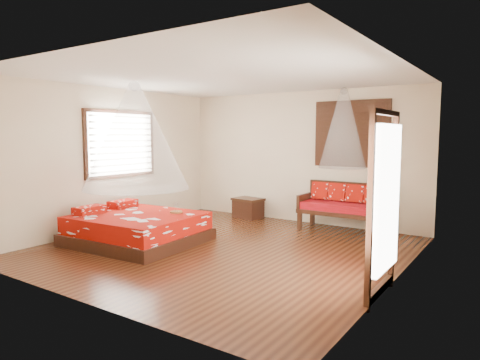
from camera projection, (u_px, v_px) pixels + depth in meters
room at (224, 164)px, 6.95m from camera, size 5.54×5.54×2.84m
bed at (137, 228)px, 7.48m from camera, size 2.16×1.97×0.64m
daybed at (343, 205)px, 8.36m from camera, size 1.63×0.73×0.94m
storage_chest at (248, 208)px, 9.71m from camera, size 0.72×0.57×0.45m
shutter_panel at (351, 134)px, 8.50m from camera, size 1.52×0.06×1.32m
window_left at (121, 144)px, 8.59m from camera, size 0.10×1.74×1.34m
glazed_door at (382, 205)px, 4.98m from camera, size 0.08×1.02×2.16m
wine_tray at (176, 210)px, 7.59m from camera, size 0.22×0.22×0.18m
mosquito_net_main at (135, 137)px, 7.30m from camera, size 1.80×1.80×1.80m
mosquito_net_daybed at (343, 128)px, 8.10m from camera, size 0.89×0.89×1.50m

